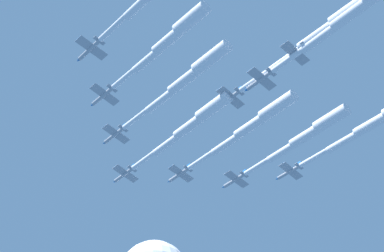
# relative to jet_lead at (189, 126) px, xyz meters

# --- Properties ---
(jet_lead) EXTENTS (51.55, 14.60, 4.01)m
(jet_lead) POSITION_rel_jet_lead_xyz_m (0.00, 0.00, 0.00)
(jet_lead) COLOR #9EA3AD
(jet_port_inner) EXTENTS (51.76, 15.32, 3.96)m
(jet_port_inner) POSITION_rel_jet_lead_xyz_m (13.75, -9.52, 1.57)
(jet_port_inner) COLOR #9EA3AD
(jet_starboard_inner) EXTENTS (52.08, 14.99, 3.95)m
(jet_starboard_inner) POSITION_rel_jet_lead_xyz_m (8.86, 14.86, 0.18)
(jet_starboard_inner) COLOR #9EA3AD
(jet_port_mid) EXTENTS (45.84, 14.07, 3.99)m
(jet_port_mid) POSITION_rel_jet_lead_xyz_m (23.50, -20.34, 1.11)
(jet_port_mid) COLOR #9EA3AD
(jet_starboard_mid) EXTENTS (48.18, 14.34, 3.94)m
(jet_starboard_mid) POSITION_rel_jet_lead_xyz_m (14.82, 29.05, -1.84)
(jet_starboard_mid) COLOR #9EA3AD
(jet_starboard_outer) EXTENTS (52.07, 15.84, 3.96)m
(jet_starboard_outer) POSITION_rel_jet_lead_xyz_m (25.86, 44.63, 1.44)
(jet_starboard_outer) COLOR #9EA3AD
(jet_trail_port) EXTENTS (51.98, 15.71, 4.00)m
(jet_trail_port) POSITION_rel_jet_lead_xyz_m (44.54, 9.93, 0.35)
(jet_trail_port) COLOR #9EA3AD
(jet_trail_starboard) EXTENTS (50.06, 14.42, 3.94)m
(jet_trail_starboard) POSITION_rel_jet_lead_xyz_m (54.38, 11.40, -0.94)
(jet_trail_starboard) COLOR #9EA3AD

